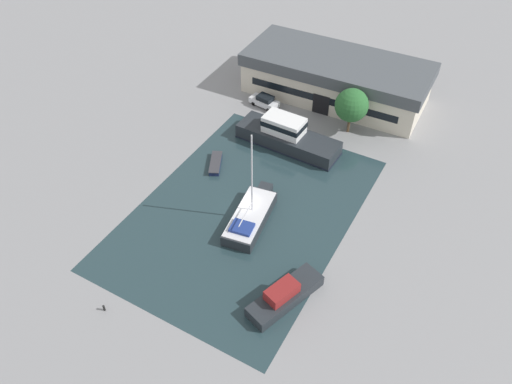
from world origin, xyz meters
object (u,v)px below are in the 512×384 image
at_px(quay_tree_near_building, 352,105).
at_px(warehouse_building, 336,77).
at_px(small_dinghy, 216,163).
at_px(cabin_boat, 285,295).
at_px(parked_car, 264,101).
at_px(sailboat_moored, 251,216).
at_px(motor_cruiser, 287,136).

bearing_deg(quay_tree_near_building, warehouse_building, 124.88).
distance_m(small_dinghy, cabin_boat, 21.28).
bearing_deg(warehouse_building, cabin_boat, -75.97).
xyz_separation_m(parked_car, sailboat_moored, (9.53, -20.60, -0.10)).
relative_size(parked_car, cabin_boat, 0.53).
xyz_separation_m(quay_tree_near_building, cabin_boat, (4.80, -28.19, -3.26)).
distance_m(quay_tree_near_building, parked_car, 13.06).
distance_m(quay_tree_near_building, sailboat_moored, 21.26).
bearing_deg(small_dinghy, quay_tree_near_building, 25.40).
relative_size(quay_tree_near_building, small_dinghy, 1.45).
bearing_deg(quay_tree_near_building, parked_car, -179.25).
bearing_deg(motor_cruiser, quay_tree_near_building, -39.13).
bearing_deg(motor_cruiser, parked_car, 48.26).
bearing_deg(warehouse_building, small_dinghy, -108.06).
distance_m(motor_cruiser, small_dinghy, 9.92).
height_order(parked_car, cabin_boat, cabin_boat).
bearing_deg(sailboat_moored, small_dinghy, 135.77).
relative_size(quay_tree_near_building, sailboat_moored, 0.55).
relative_size(quay_tree_near_building, cabin_boat, 0.75).
height_order(warehouse_building, small_dinghy, warehouse_building).
xyz_separation_m(sailboat_moored, cabin_boat, (7.91, -7.43, 0.10)).
relative_size(motor_cruiser, cabin_boat, 1.63).
bearing_deg(sailboat_moored, quay_tree_near_building, 72.91).
distance_m(motor_cruiser, cabin_boat, 24.00).
relative_size(warehouse_building, motor_cruiser, 1.92).
xyz_separation_m(sailboat_moored, motor_cruiser, (-2.72, 14.08, 0.71)).
xyz_separation_m(warehouse_building, quay_tree_near_building, (5.10, -7.31, 1.10)).
height_order(warehouse_building, cabin_boat, warehouse_building).
height_order(parked_car, sailboat_moored, sailboat_moored).
relative_size(parked_car, small_dinghy, 1.03).
relative_size(parked_car, sailboat_moored, 0.39).
bearing_deg(small_dinghy, motor_cruiser, 27.88).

